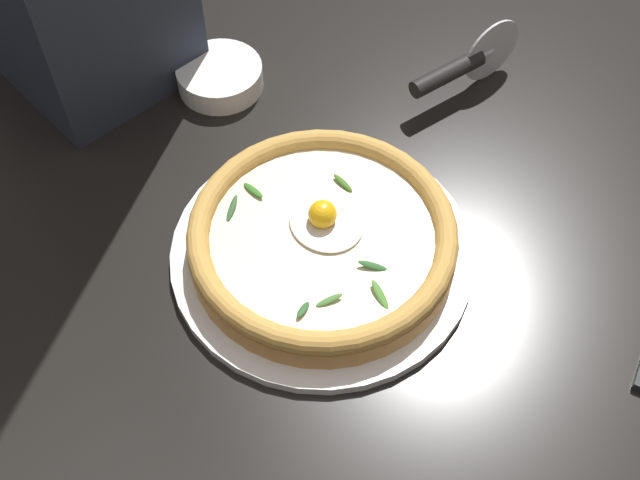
# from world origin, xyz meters

# --- Properties ---
(ground_plane) EXTENTS (2.40, 2.40, 0.03)m
(ground_plane) POSITION_xyz_m (0.00, 0.00, -0.01)
(ground_plane) COLOR black
(ground_plane) RESTS_ON ground
(pizza_plate) EXTENTS (0.33, 0.33, 0.01)m
(pizza_plate) POSITION_xyz_m (0.03, -0.00, 0.01)
(pizza_plate) COLOR white
(pizza_plate) RESTS_ON ground
(pizza) EXTENTS (0.28, 0.28, 0.06)m
(pizza) POSITION_xyz_m (0.03, -0.00, 0.03)
(pizza) COLOR tan
(pizza) RESTS_ON pizza_plate
(side_bowl) EXTENTS (0.11, 0.11, 0.03)m
(side_bowl) POSITION_xyz_m (-0.26, 0.05, 0.02)
(side_bowl) COLOR white
(side_bowl) RESTS_ON ground
(pizza_cutter) EXTENTS (0.03, 0.17, 0.09)m
(pizza_cutter) POSITION_xyz_m (-0.07, 0.29, 0.04)
(pizza_cutter) COLOR silver
(pizza_cutter) RESTS_ON ground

